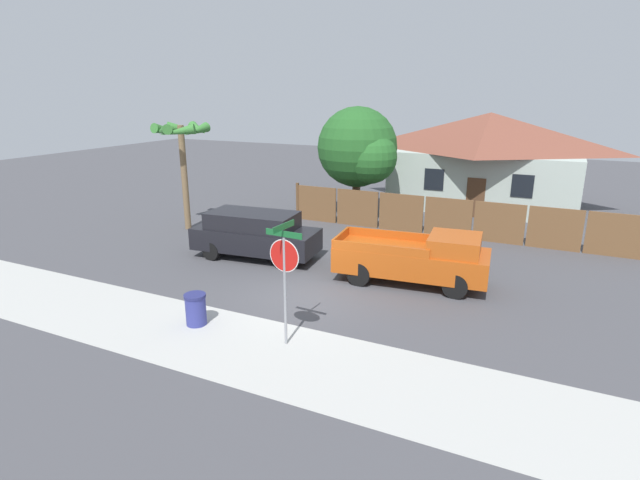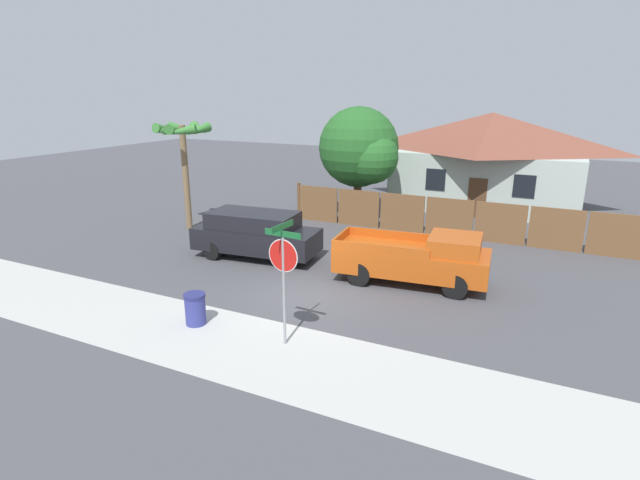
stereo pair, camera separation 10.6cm
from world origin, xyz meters
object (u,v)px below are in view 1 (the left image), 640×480
at_px(palm_tree, 181,139).
at_px(orange_pickup, 417,258).
at_px(oak_tree, 360,149).
at_px(house, 487,158).
at_px(trash_bin, 196,309).
at_px(red_suv, 255,233).
at_px(stop_sign, 284,264).

xyz_separation_m(palm_tree, orange_pickup, (11.37, -2.17, -3.23)).
relative_size(oak_tree, palm_tree, 1.13).
bearing_deg(orange_pickup, house, 83.27).
xyz_separation_m(orange_pickup, trash_bin, (-4.60, -5.58, -0.43)).
distance_m(house, red_suv, 14.82).
relative_size(house, palm_tree, 2.12).
distance_m(house, stop_sign, 18.80).
bearing_deg(stop_sign, red_suv, 132.26).
distance_m(red_suv, trash_bin, 5.82).
xyz_separation_m(orange_pickup, stop_sign, (-1.84, -5.49, 1.27)).
relative_size(palm_tree, stop_sign, 1.53).
distance_m(palm_tree, red_suv, 6.40).
relative_size(orange_pickup, stop_sign, 1.62).
bearing_deg(orange_pickup, palm_tree, 163.54).
relative_size(palm_tree, trash_bin, 5.45).
bearing_deg(red_suv, orange_pickup, -5.43).
xyz_separation_m(palm_tree, trash_bin, (6.76, -7.76, -3.66)).
relative_size(palm_tree, orange_pickup, 0.94).
distance_m(oak_tree, palm_tree, 8.38).
bearing_deg(stop_sign, oak_tree, 106.98).
height_order(red_suv, orange_pickup, red_suv).
height_order(red_suv, trash_bin, red_suv).
height_order(palm_tree, trash_bin, palm_tree).
height_order(house, trash_bin, house).
distance_m(oak_tree, orange_pickup, 9.43).
xyz_separation_m(house, oak_tree, (-5.26, -5.60, 0.79)).
bearing_deg(trash_bin, oak_tree, 91.73).
bearing_deg(trash_bin, stop_sign, 1.92).
xyz_separation_m(oak_tree, red_suv, (-1.25, -7.61, -2.45)).
xyz_separation_m(oak_tree, orange_pickup, (5.00, -7.59, -2.53)).
relative_size(house, stop_sign, 3.23).
relative_size(house, oak_tree, 1.87).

